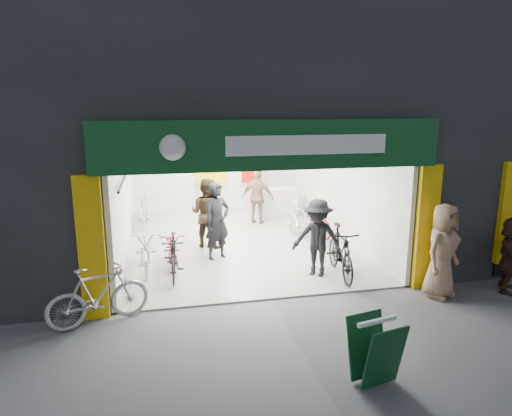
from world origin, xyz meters
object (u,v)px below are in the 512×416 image
object	(u,v)px
bike_left_front	(146,249)
sandwich_board	(375,350)
parked_bike	(98,295)
bike_right_front	(340,252)
pedestrian_near	(442,251)

from	to	relation	value
bike_left_front	sandwich_board	xyz separation A→B (m)	(3.10, -5.22, 0.00)
parked_bike	sandwich_board	world-z (taller)	parked_bike
parked_bike	bike_right_front	bearing A→B (deg)	-97.20
bike_left_front	pedestrian_near	size ratio (longest dim) A/B	1.00
parked_bike	pedestrian_near	distance (m)	6.52
pedestrian_near	sandwich_board	distance (m)	3.60
parked_bike	pedestrian_near	xyz separation A→B (m)	(6.50, -0.22, 0.41)
bike_right_front	bike_left_front	bearing A→B (deg)	169.04
bike_left_front	bike_right_front	world-z (taller)	bike_right_front
bike_right_front	parked_bike	world-z (taller)	bike_right_front
bike_right_front	sandwich_board	bearing A→B (deg)	-98.52
bike_right_front	parked_bike	bearing A→B (deg)	-159.21
parked_bike	sandwich_board	distance (m)	4.69
pedestrian_near	parked_bike	bearing A→B (deg)	150.03
bike_left_front	pedestrian_near	world-z (taller)	pedestrian_near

